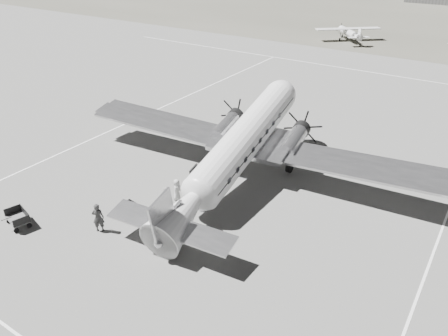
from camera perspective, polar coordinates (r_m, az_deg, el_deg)
ground at (r=29.77m, az=1.36°, el=-6.56°), size 260.00×260.00×0.00m
taxi_line_right at (r=26.87m, az=24.29°, el=-14.09°), size 0.15×80.00×0.01m
taxi_line_left at (r=46.76m, az=-10.94°, el=6.52°), size 0.15×60.00×0.01m
taxi_line_horizon at (r=64.38m, az=21.09°, el=11.21°), size 90.00×0.15×0.01m
dc3_airliner at (r=32.39m, az=1.95°, el=2.54°), size 32.53×24.01×5.85m
light_plane_left at (r=83.59m, az=15.98°, el=16.49°), size 15.08×14.84×2.43m
baggage_cart_near at (r=30.44m, az=-12.01°, el=-5.43°), size 1.64×1.27×0.85m
baggage_cart_far at (r=31.82m, az=-25.33°, el=-6.01°), size 2.13×1.75×1.04m
ground_crew at (r=29.15m, az=-16.11°, el=-6.24°), size 0.89×0.84×2.05m
ramp_agent at (r=30.60m, az=-7.45°, el=-3.90°), size 0.69×0.85×1.64m
passenger at (r=31.45m, az=-6.17°, el=-2.84°), size 0.73×0.92×1.65m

